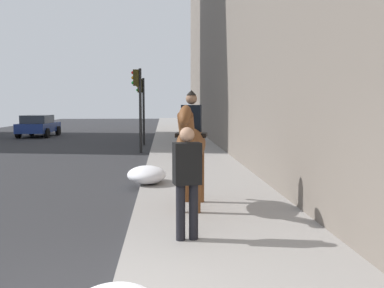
{
  "coord_description": "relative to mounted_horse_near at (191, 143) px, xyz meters",
  "views": [
    {
      "loc": [
        -4.15,
        -0.6,
        2.16
      ],
      "look_at": [
        4.0,
        -1.13,
        1.4
      ],
      "focal_mm": 40.29,
      "sensor_mm": 36.0,
      "label": 1
    }
  ],
  "objects": [
    {
      "name": "mounted_horse_near",
      "position": [
        0.0,
        0.0,
        0.0
      ],
      "size": [
        2.14,
        0.8,
        2.31
      ],
      "rotation": [
        0.0,
        0.0,
        2.97
      ],
      "color": "brown",
      "rests_on": "sidewalk_slab"
    },
    {
      "name": "snow_pile_far",
      "position": [
        2.72,
        0.97,
        -1.07
      ],
      "size": [
        1.29,
        0.99,
        0.45
      ],
      "primitive_type": "ellipsoid",
      "color": "white",
      "rests_on": "sidewalk_slab"
    },
    {
      "name": "traffic_light_far_curb",
      "position": [
        14.38,
        1.66,
        0.96
      ],
      "size": [
        0.2,
        0.44,
        3.51
      ],
      "color": "black",
      "rests_on": "ground"
    },
    {
      "name": "traffic_light_near_curb",
      "position": [
        10.67,
        1.63,
        1.08
      ],
      "size": [
        0.2,
        0.44,
        3.7
      ],
      "color": "black",
      "rests_on": "ground"
    },
    {
      "name": "pedestrian_greeting",
      "position": [
        -1.99,
        0.18,
        -0.31
      ],
      "size": [
        0.32,
        0.44,
        1.7
      ],
      "rotation": [
        0.0,
        0.0,
        0.17
      ],
      "color": "black",
      "rests_on": "sidewalk_slab"
    },
    {
      "name": "car_near_lane",
      "position": [
        20.69,
        8.79,
        -0.66
      ],
      "size": [
        3.97,
        2.18,
        1.44
      ],
      "rotation": [
        0.0,
        0.0,
        -0.05
      ],
      "color": "navy",
      "rests_on": "ground"
    }
  ]
}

